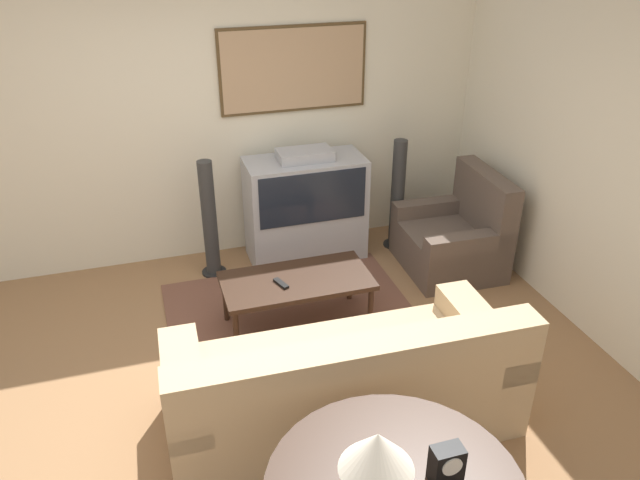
% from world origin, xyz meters
% --- Properties ---
extents(ground_plane, '(12.00, 12.00, 0.00)m').
position_xyz_m(ground_plane, '(0.00, 0.00, 0.00)').
color(ground_plane, '#8E6642').
extents(wall_back, '(12.00, 0.10, 2.70)m').
position_xyz_m(wall_back, '(0.02, 2.13, 1.36)').
color(wall_back, beige).
rests_on(wall_back, ground_plane).
extents(wall_right, '(0.06, 12.00, 2.70)m').
position_xyz_m(wall_right, '(2.63, 0.00, 1.35)').
color(wall_right, beige).
rests_on(wall_right, ground_plane).
extents(area_rug, '(2.00, 1.75, 0.01)m').
position_xyz_m(area_rug, '(0.44, 0.71, 0.01)').
color(area_rug, brown).
rests_on(area_rug, ground_plane).
extents(tv, '(1.08, 0.52, 1.07)m').
position_xyz_m(tv, '(0.84, 1.75, 0.51)').
color(tv, '#9E9EA3').
rests_on(tv, ground_plane).
extents(couch, '(2.21, 1.01, 0.88)m').
position_xyz_m(couch, '(0.45, -0.47, 0.31)').
color(couch, tan).
rests_on(couch, ground_plane).
extents(armchair, '(0.84, 0.92, 0.91)m').
position_xyz_m(armchair, '(2.09, 1.15, 0.29)').
color(armchair, brown).
rests_on(armchair, ground_plane).
extents(coffee_table, '(1.16, 0.58, 0.45)m').
position_xyz_m(coffee_table, '(0.45, 0.66, 0.41)').
color(coffee_table, black).
rests_on(coffee_table, ground_plane).
extents(table_lamp, '(0.32, 0.32, 0.37)m').
position_xyz_m(table_lamp, '(0.17, -1.64, 1.02)').
color(table_lamp, black).
rests_on(table_lamp, console_table).
extents(mantel_clock, '(0.14, 0.10, 0.19)m').
position_xyz_m(mantel_clock, '(0.51, -1.64, 0.84)').
color(mantel_clock, black).
rests_on(mantel_clock, console_table).
extents(remote, '(0.09, 0.17, 0.02)m').
position_xyz_m(remote, '(0.31, 0.61, 0.46)').
color(remote, black).
rests_on(remote, coffee_table).
extents(speaker_tower_left, '(0.22, 0.22, 1.09)m').
position_xyz_m(speaker_tower_left, '(-0.07, 1.69, 0.52)').
color(speaker_tower_left, black).
rests_on(speaker_tower_left, ground_plane).
extents(speaker_tower_right, '(0.22, 0.22, 1.09)m').
position_xyz_m(speaker_tower_right, '(1.74, 1.69, 0.52)').
color(speaker_tower_right, black).
rests_on(speaker_tower_right, ground_plane).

